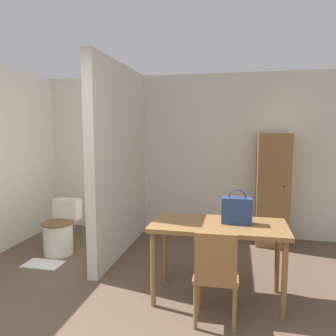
{
  "coord_description": "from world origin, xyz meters",
  "views": [
    {
      "loc": [
        1.07,
        -1.59,
        1.66
      ],
      "look_at": [
        0.32,
        1.9,
        1.24
      ],
      "focal_mm": 35.0,
      "sensor_mm": 36.0,
      "label": 1
    }
  ],
  "objects_px": {
    "toilet": "(60,231)",
    "wooden_cabinet": "(272,189)",
    "dining_table": "(218,232)",
    "wooden_chair": "(216,274)",
    "handbag": "(237,210)"
  },
  "relations": [
    {
      "from": "toilet",
      "to": "wooden_cabinet",
      "type": "relative_size",
      "value": 0.43
    },
    {
      "from": "dining_table",
      "to": "wooden_chair",
      "type": "relative_size",
      "value": 1.54
    },
    {
      "from": "dining_table",
      "to": "toilet",
      "type": "distance_m",
      "value": 2.33
    },
    {
      "from": "wooden_chair",
      "to": "wooden_cabinet",
      "type": "relative_size",
      "value": 0.52
    },
    {
      "from": "wooden_chair",
      "to": "toilet",
      "type": "bearing_deg",
      "value": 149.25
    },
    {
      "from": "toilet",
      "to": "handbag",
      "type": "relative_size",
      "value": 2.07
    },
    {
      "from": "toilet",
      "to": "dining_table",
      "type": "bearing_deg",
      "value": -20.43
    },
    {
      "from": "toilet",
      "to": "handbag",
      "type": "bearing_deg",
      "value": -18.25
    },
    {
      "from": "handbag",
      "to": "wooden_cabinet",
      "type": "xyz_separation_m",
      "value": [
        0.5,
        1.72,
        -0.09
      ]
    },
    {
      "from": "wooden_chair",
      "to": "toilet",
      "type": "relative_size",
      "value": 1.21
    },
    {
      "from": "wooden_chair",
      "to": "wooden_cabinet",
      "type": "distance_m",
      "value": 2.32
    },
    {
      "from": "handbag",
      "to": "wooden_cabinet",
      "type": "bearing_deg",
      "value": 73.87
    },
    {
      "from": "dining_table",
      "to": "handbag",
      "type": "xyz_separation_m",
      "value": [
        0.17,
        0.04,
        0.22
      ]
    },
    {
      "from": "wooden_chair",
      "to": "toilet",
      "type": "distance_m",
      "value": 2.5
    },
    {
      "from": "handbag",
      "to": "wooden_cabinet",
      "type": "distance_m",
      "value": 1.8
    }
  ]
}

